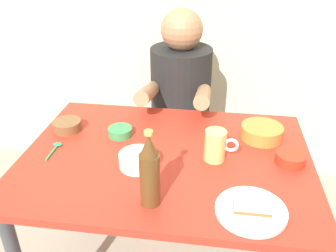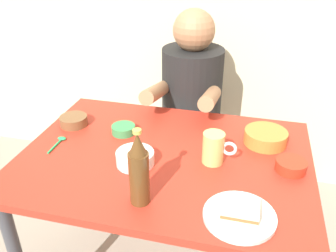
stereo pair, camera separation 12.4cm
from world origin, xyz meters
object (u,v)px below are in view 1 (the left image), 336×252
at_px(dining_table, 166,175).
at_px(stool, 180,151).
at_px(rice_bowl_white, 138,159).
at_px(beer_mug, 216,145).
at_px(plate_orange, 251,210).
at_px(beer_bottle, 150,172).
at_px(sandwich, 252,204).
at_px(person_seated, 181,87).

distance_m(dining_table, stool, 0.70).
bearing_deg(rice_bowl_white, beer_mug, 17.03).
bearing_deg(stool, plate_orange, -70.65).
xyz_separation_m(dining_table, beer_bottle, (-0.01, -0.27, 0.21)).
relative_size(plate_orange, beer_bottle, 0.84).
distance_m(dining_table, sandwich, 0.43).
distance_m(beer_bottle, rice_bowl_white, 0.23).
relative_size(person_seated, plate_orange, 3.27).
relative_size(stool, beer_mug, 3.57).
bearing_deg(plate_orange, person_seated, 109.57).
relative_size(plate_orange, sandwich, 2.00).
distance_m(dining_table, plate_orange, 0.42).
xyz_separation_m(dining_table, person_seated, (-0.01, 0.62, 0.12)).
bearing_deg(person_seated, beer_bottle, -89.64).
height_order(beer_bottle, rice_bowl_white, beer_bottle).
height_order(stool, rice_bowl_white, rice_bowl_white).
distance_m(stool, beer_bottle, 1.04).
relative_size(dining_table, plate_orange, 5.00).
distance_m(plate_orange, beer_mug, 0.31).
distance_m(stool, rice_bowl_white, 0.83).
height_order(plate_orange, rice_bowl_white, rice_bowl_white).
xyz_separation_m(sandwich, rice_bowl_white, (-0.39, 0.19, -0.00)).
bearing_deg(beer_bottle, rice_bowl_white, 113.06).
relative_size(plate_orange, rice_bowl_white, 1.57).
distance_m(dining_table, beer_bottle, 0.35).
bearing_deg(person_seated, sandwich, -70.43).
bearing_deg(person_seated, plate_orange, -70.43).
bearing_deg(beer_mug, beer_bottle, -125.16).
height_order(stool, sandwich, sandwich).
distance_m(stool, person_seated, 0.42).
height_order(dining_table, beer_mug, beer_mug).
height_order(dining_table, beer_bottle, beer_bottle).
height_order(dining_table, stool, dining_table).
bearing_deg(rice_bowl_white, sandwich, -25.99).
xyz_separation_m(dining_table, plate_orange, (0.30, -0.27, 0.10)).
bearing_deg(plate_orange, sandwich, 180.00).
bearing_deg(person_seated, dining_table, -88.64).
height_order(dining_table, sandwich, sandwich).
xyz_separation_m(sandwich, beer_mug, (-0.12, 0.28, 0.03)).
height_order(stool, beer_bottle, beer_bottle).
bearing_deg(beer_bottle, sandwich, -0.02).
bearing_deg(sandwich, person_seated, 109.57).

